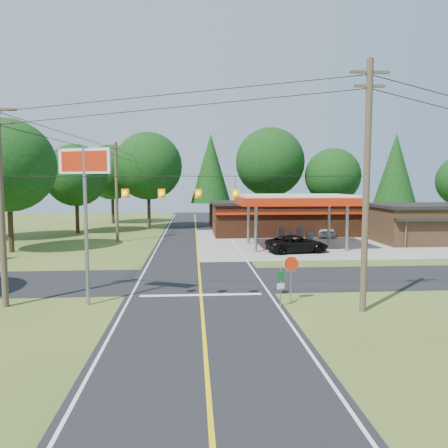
{
  "coord_description": "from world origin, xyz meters",
  "views": [
    {
      "loc": [
        -0.42,
        -26.42,
        6.03
      ],
      "look_at": [
        2.0,
        7.0,
        2.8
      ],
      "focal_mm": 35.0,
      "sensor_mm": 36.0,
      "label": 1
    }
  ],
  "objects": [
    {
      "name": "main_highway",
      "position": [
        0.0,
        0.0,
        0.01
      ],
      "size": [
        8.0,
        120.0,
        0.02
      ],
      "primitive_type": "cube",
      "color": "black",
      "rests_on": "ground"
    },
    {
      "name": "treeline_backdrop",
      "position": [
        0.82,
        24.01,
        7.49
      ],
      "size": [
        70.27,
        51.59,
        13.3
      ],
      "color": "#332316",
      "rests_on": "ground"
    },
    {
      "name": "route_sign_post",
      "position": [
        3.8,
        -6.02,
        1.17
      ],
      "size": [
        0.39,
        0.17,
        1.97
      ],
      "color": "gray",
      "rests_on": "ground"
    },
    {
      "name": "utility_pole_near_right",
      "position": [
        7.5,
        -7.0,
        5.96
      ],
      "size": [
        1.8,
        0.3,
        11.5
      ],
      "color": "#473828",
      "rests_on": "ground"
    },
    {
      "name": "suv_car",
      "position": [
        8.5,
        10.0,
        0.74
      ],
      "size": [
        6.01,
        6.01,
        1.47
      ],
      "primitive_type": "imported",
      "rotation": [
        0.0,
        0.0,
        1.72
      ],
      "color": "black",
      "rests_on": "ground"
    },
    {
      "name": "sedan_car",
      "position": [
        14.33,
        20.57,
        0.76
      ],
      "size": [
        5.42,
        5.42,
        1.52
      ],
      "primitive_type": "imported",
      "rotation": [
        0.0,
        0.0,
        -0.25
      ],
      "color": "white",
      "rests_on": "ground"
    },
    {
      "name": "cross_road",
      "position": [
        0.0,
        0.0,
        0.01
      ],
      "size": [
        70.0,
        7.0,
        0.02
      ],
      "primitive_type": "cube",
      "color": "black",
      "rests_on": "ground"
    },
    {
      "name": "lane_center_yellow",
      "position": [
        0.0,
        0.0,
        0.03
      ],
      "size": [
        0.15,
        110.0,
        0.0
      ],
      "primitive_type": "cube",
      "color": "yellow",
      "rests_on": "main_highway"
    },
    {
      "name": "ground",
      "position": [
        0.0,
        0.0,
        0.0
      ],
      "size": [
        120.0,
        120.0,
        0.0
      ],
      "primitive_type": "plane",
      "color": "#425B20",
      "rests_on": "ground"
    },
    {
      "name": "utility_pole_near_left",
      "position": [
        -9.5,
        -5.0,
        5.2
      ],
      "size": [
        1.8,
        0.3,
        10.0
      ],
      "color": "#473828",
      "rests_on": "ground"
    },
    {
      "name": "utility_pole_north",
      "position": [
        -6.5,
        35.0,
        4.75
      ],
      "size": [
        0.3,
        0.3,
        9.5
      ],
      "color": "#473828",
      "rests_on": "ground"
    },
    {
      "name": "overhead_beacons",
      "position": [
        -1.0,
        -6.0,
        6.21
      ],
      "size": [
        17.04,
        2.04,
        1.03
      ],
      "color": "black",
      "rests_on": "ground"
    },
    {
      "name": "gas_canopy",
      "position": [
        9.0,
        13.0,
        4.27
      ],
      "size": [
        10.6,
        7.4,
        4.88
      ],
      "color": "gray",
      "rests_on": "ground"
    },
    {
      "name": "big_stop_sign",
      "position": [
        -5.57,
        -5.01,
        5.85
      ],
      "size": [
        2.68,
        1.18,
        7.74
      ],
      "color": "gray",
      "rests_on": "ground"
    },
    {
      "name": "octagonal_stop_sign",
      "position": [
        4.5,
        -5.15,
        1.76
      ],
      "size": [
        0.83,
        0.09,
        2.37
      ],
      "color": "gray",
      "rests_on": "ground"
    },
    {
      "name": "utility_pole_far_left",
      "position": [
        -8.0,
        18.0,
        5.2
      ],
      "size": [
        1.8,
        0.3,
        10.0
      ],
      "color": "#473828",
      "rests_on": "ground"
    },
    {
      "name": "convenience_store",
      "position": [
        10.0,
        22.98,
        1.92
      ],
      "size": [
        16.4,
        7.55,
        3.8
      ],
      "color": "#552C18",
      "rests_on": "ground"
    }
  ]
}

